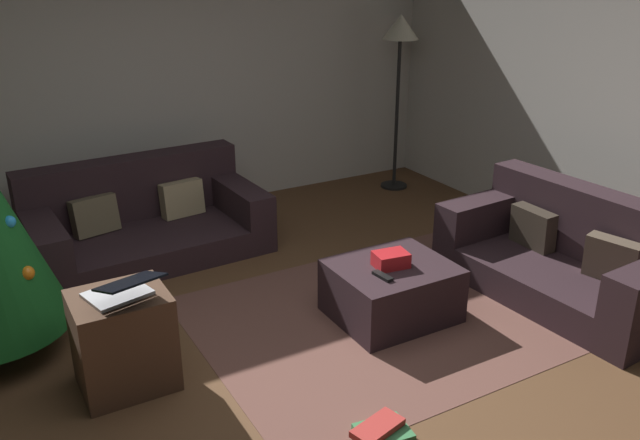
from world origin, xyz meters
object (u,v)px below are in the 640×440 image
couch_right (567,256)px  ottoman (391,291)px  side_table (123,341)px  couch_left (143,221)px  book_stack (381,431)px  corner_lamp (400,41)px  laptop (122,290)px  gift_box (391,259)px  tv_remote (383,276)px

couch_right → ottoman: bearing=71.7°
ottoman → side_table: bearing=176.3°
couch_left → ottoman: couch_left is taller
couch_left → side_table: 1.91m
couch_left → book_stack: couch_left is taller
couch_right → book_stack: bearing=103.8°
couch_right → corner_lamp: (0.31, 2.57, 1.23)m
couch_right → laptop: size_ratio=3.60×
side_table → book_stack: size_ratio=1.74×
couch_left → laptop: size_ratio=3.89×
couch_left → book_stack: (0.39, -2.91, -0.23)m
couch_left → corner_lamp: size_ratio=1.06×
couch_right → laptop: 3.12m
ottoman → corner_lamp: size_ratio=0.44×
couch_right → laptop: bearing=79.0°
couch_left → book_stack: size_ratio=5.68×
laptop → couch_right: bearing=-7.4°
laptop → corner_lamp: size_ratio=0.27×
corner_lamp → couch_right: bearing=-97.0°
gift_box → laptop: (-1.74, 0.06, 0.20)m
ottoman → tv_remote: bearing=-144.3°
ottoman → side_table: (-1.78, 0.11, 0.10)m
gift_box → laptop: laptop is taller
couch_left → couch_right: bearing=135.0°
couch_left → gift_box: (1.13, -1.92, 0.17)m
couch_right → ottoman: 1.36m
ottoman → gift_box: (-0.02, -0.01, 0.24)m
corner_lamp → tv_remote: bearing=-127.3°
tv_remote → side_table: size_ratio=0.28×
side_table → corner_lamp: 4.18m
tv_remote → laptop: laptop is taller
couch_left → tv_remote: 2.27m
ottoman → couch_right: bearing=-14.7°
book_stack → gift_box: bearing=53.0°
laptop → corner_lamp: bearing=32.7°
corner_lamp → gift_box: bearing=-126.4°
couch_left → gift_box: bearing=118.1°
gift_box → laptop: bearing=178.0°
couch_right → tv_remote: couch_right is taller
ottoman → laptop: bearing=178.2°
tv_remote → side_table: (-1.61, 0.23, -0.11)m
laptop → ottoman: bearing=-1.8°
gift_box → ottoman: bearing=17.2°
tv_remote → side_table: 1.63m
couch_right → side_table: bearing=77.9°
laptop → corner_lamp: 4.11m
side_table → book_stack: bearing=-47.6°
couch_right → corner_lamp: 2.86m
couch_left → side_table: (-0.62, -1.80, 0.02)m
tv_remote → book_stack: size_ratio=0.48×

